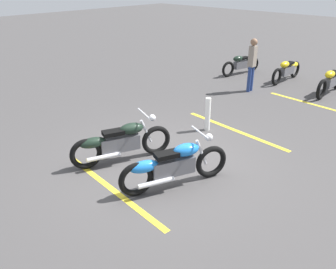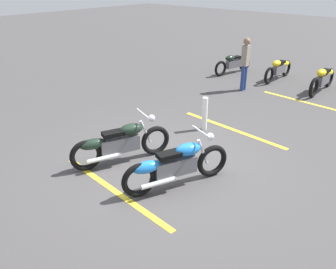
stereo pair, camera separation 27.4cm
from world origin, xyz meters
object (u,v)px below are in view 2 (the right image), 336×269
(motorcycle_row_far_right, at_px, (234,63))
(bollard_post, at_px, (205,114))
(motorcycle_dark_foreground, at_px, (119,143))
(motorcycle_row_center, at_px, (323,79))
(bystander_near_row, at_px, (245,62))
(motorcycle_row_right, at_px, (279,69))
(motorcycle_bright_foreground, at_px, (175,165))

(motorcycle_row_far_right, distance_m, bollard_post, 5.88)
(motorcycle_dark_foreground, height_order, motorcycle_row_center, motorcycle_dark_foreground)
(motorcycle_row_far_right, xyz_separation_m, bystander_near_row, (-1.73, -1.46, 0.58))
(motorcycle_row_right, distance_m, bystander_near_row, 2.14)
(bystander_near_row, distance_m, bollard_post, 3.78)
(motorcycle_row_center, distance_m, motorcycle_row_right, 1.82)
(motorcycle_dark_foreground, relative_size, motorcycle_row_center, 0.96)
(motorcycle_row_right, height_order, bollard_post, bollard_post)
(motorcycle_dark_foreground, xyz_separation_m, motorcycle_row_right, (8.27, 0.41, -0.04))
(motorcycle_bright_foreground, height_order, bollard_post, motorcycle_bright_foreground)
(motorcycle_bright_foreground, distance_m, motorcycle_row_far_right, 8.69)
(motorcycle_dark_foreground, bearing_deg, motorcycle_row_right, 23.92)
(motorcycle_bright_foreground, bearing_deg, motorcycle_dark_foreground, 113.90)
(motorcycle_bright_foreground, xyz_separation_m, motorcycle_row_center, (7.81, 0.11, -0.01))
(bollard_post, bearing_deg, motorcycle_dark_foreground, 173.61)
(motorcycle_row_right, height_order, motorcycle_row_far_right, motorcycle_row_right)
(motorcycle_bright_foreground, xyz_separation_m, motorcycle_row_far_right, (7.89, 3.65, -0.05))
(motorcycle_bright_foreground, distance_m, bystander_near_row, 6.55)
(motorcycle_bright_foreground, relative_size, bollard_post, 2.45)
(bollard_post, bearing_deg, motorcycle_row_far_right, 24.80)
(motorcycle_bright_foreground, bearing_deg, motorcycle_row_right, 34.29)
(motorcycle_dark_foreground, xyz_separation_m, motorcycle_row_center, (7.88, -1.37, -0.01))
(motorcycle_dark_foreground, distance_m, motorcycle_row_far_right, 8.25)
(motorcycle_dark_foreground, bearing_deg, motorcycle_row_center, 11.24)
(motorcycle_dark_foreground, bearing_deg, motorcycle_row_far_right, 36.38)
(motorcycle_dark_foreground, height_order, bystander_near_row, bystander_near_row)
(motorcycle_row_center, height_order, motorcycle_row_far_right, motorcycle_row_center)
(motorcycle_dark_foreground, relative_size, motorcycle_row_right, 1.03)
(motorcycle_bright_foreground, bearing_deg, motorcycle_row_far_right, 46.18)
(motorcycle_row_right, xyz_separation_m, bystander_near_row, (-2.04, 0.30, 0.56))
(motorcycle_row_center, relative_size, bollard_post, 2.54)
(motorcycle_bright_foreground, bearing_deg, motorcycle_row_center, 22.15)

